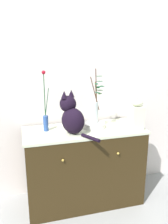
{
  "coord_description": "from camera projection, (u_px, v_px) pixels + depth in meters",
  "views": [
    {
      "loc": [
        -0.59,
        -2.15,
        1.62
      ],
      "look_at": [
        0.0,
        0.0,
        1.0
      ],
      "focal_mm": 37.8,
      "sensor_mm": 36.0,
      "label": 1
    }
  ],
  "objects": [
    {
      "name": "ground_plane",
      "position": [
        84.0,
        200.0,
        2.58
      ],
      "size": [
        6.0,
        6.0,
        0.0
      ],
      "primitive_type": "plane",
      "color": "#949596"
    },
    {
      "name": "wall_back",
      "position": [
        76.0,
        77.0,
        2.53
      ],
      "size": [
        4.4,
        0.08,
        2.6
      ],
      "primitive_type": "cube",
      "color": "silver",
      "rests_on": "ground_plane"
    },
    {
      "name": "sideboard",
      "position": [
        84.0,
        166.0,
        2.47
      ],
      "size": [
        1.21,
        0.52,
        0.82
      ],
      "color": "#30230F",
      "rests_on": "ground_plane"
    },
    {
      "name": "cat_sitting",
      "position": [
        72.0,
        116.0,
        2.22
      ],
      "size": [
        0.32,
        0.45,
        0.41
      ],
      "color": "black",
      "rests_on": "sideboard"
    },
    {
      "name": "vase_slim_green",
      "position": [
        46.0,
        117.0,
        2.28
      ],
      "size": [
        0.07,
        0.05,
        0.59
      ],
      "color": "#2B4C93",
      "rests_on": "sideboard"
    },
    {
      "name": "bowl_porcelain",
      "position": [
        94.0,
        125.0,
        2.39
      ],
      "size": [
        0.22,
        0.22,
        0.06
      ],
      "primitive_type": "cylinder",
      "color": "white",
      "rests_on": "sideboard"
    },
    {
      "name": "vase_glass_clear",
      "position": [
        95.0,
        109.0,
        2.34
      ],
      "size": [
        0.14,
        0.18,
        0.55
      ],
      "color": "silver",
      "rests_on": "bowl_porcelain"
    },
    {
      "name": "jar_lidded_porcelain",
      "position": [
        136.0,
        115.0,
        2.32
      ],
      "size": [
        0.12,
        0.12,
        0.33
      ],
      "color": "silver",
      "rests_on": "sideboard"
    }
  ]
}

